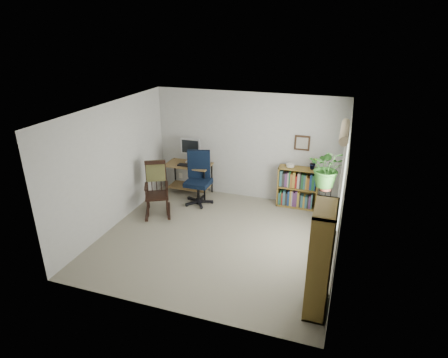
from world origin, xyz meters
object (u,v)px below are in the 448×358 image
(rocking_chair, at_px, (156,189))
(low_bookshelf, at_px, (298,188))
(tall_bookshelf, at_px, (320,260))
(office_chair, at_px, (198,179))
(desk, at_px, (189,179))

(rocking_chair, xyz_separation_m, low_bookshelf, (2.72, 1.25, -0.11))
(rocking_chair, bearing_deg, tall_bookshelf, -55.30)
(low_bookshelf, distance_m, tall_bookshelf, 3.19)
(low_bookshelf, bearing_deg, rocking_chair, -155.42)
(office_chair, distance_m, rocking_chair, 0.95)
(office_chair, xyz_separation_m, low_bookshelf, (2.09, 0.54, -0.14))
(rocking_chair, bearing_deg, office_chair, 20.95)
(desk, relative_size, low_bookshelf, 1.14)
(desk, bearing_deg, low_bookshelf, 2.76)
(rocking_chair, relative_size, low_bookshelf, 1.25)
(low_bookshelf, bearing_deg, office_chair, -165.59)
(desk, height_order, low_bookshelf, low_bookshelf)
(rocking_chair, bearing_deg, desk, 50.90)
(tall_bookshelf, bearing_deg, rocking_chair, 151.93)
(desk, xyz_separation_m, tall_bookshelf, (3.21, -2.96, 0.42))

